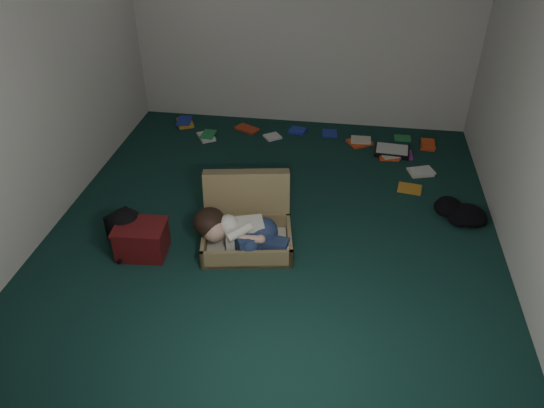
# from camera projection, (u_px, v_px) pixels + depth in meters

# --- Properties ---
(floor) EXTENTS (4.50, 4.50, 0.00)m
(floor) POSITION_uv_depth(u_px,v_px,m) (274.00, 226.00, 4.86)
(floor) COLOR #11312B
(floor) RESTS_ON ground
(wall_back) EXTENTS (4.50, 0.00, 4.50)m
(wall_back) POSITION_uv_depth(u_px,v_px,m) (304.00, 16.00, 5.96)
(wall_back) COLOR silver
(wall_back) RESTS_ON ground
(wall_front) EXTENTS (4.50, 0.00, 4.50)m
(wall_front) POSITION_uv_depth(u_px,v_px,m) (200.00, 293.00, 2.29)
(wall_front) COLOR silver
(wall_front) RESTS_ON ground
(wall_left) EXTENTS (0.00, 4.50, 4.50)m
(wall_left) POSITION_uv_depth(u_px,v_px,m) (35.00, 79.00, 4.37)
(wall_left) COLOR silver
(wall_left) RESTS_ON ground
(suitcase) EXTENTS (0.88, 0.86, 0.56)m
(suitcase) POSITION_uv_depth(u_px,v_px,m) (247.00, 222.00, 4.63)
(suitcase) COLOR olive
(suitcase) RESTS_ON floor
(person) EXTENTS (0.84, 0.41, 0.35)m
(person) POSITION_uv_depth(u_px,v_px,m) (240.00, 232.00, 4.44)
(person) COLOR silver
(person) RESTS_ON suitcase
(maroon_bin) EXTENTS (0.44, 0.36, 0.29)m
(maroon_bin) POSITION_uv_depth(u_px,v_px,m) (142.00, 240.00, 4.46)
(maroon_bin) COLOR #551112
(maroon_bin) RESTS_ON floor
(backpack) EXTENTS (0.55, 0.53, 0.26)m
(backpack) POSITION_uv_depth(u_px,v_px,m) (128.00, 229.00, 4.61)
(backpack) COLOR black
(backpack) RESTS_ON floor
(clothing_pile) EXTENTS (0.58, 0.53, 0.15)m
(clothing_pile) POSITION_uv_depth(u_px,v_px,m) (462.00, 214.00, 4.90)
(clothing_pile) COLOR black
(clothing_pile) RESTS_ON floor
(paper_tray) EXTENTS (0.41, 0.32, 0.05)m
(paper_tray) POSITION_uv_depth(u_px,v_px,m) (392.00, 151.00, 6.00)
(paper_tray) COLOR black
(paper_tray) RESTS_ON floor
(book_scatter) EXTENTS (3.20, 1.39, 0.02)m
(book_scatter) POSITION_uv_depth(u_px,v_px,m) (331.00, 144.00, 6.16)
(book_scatter) COLOR orange
(book_scatter) RESTS_ON floor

